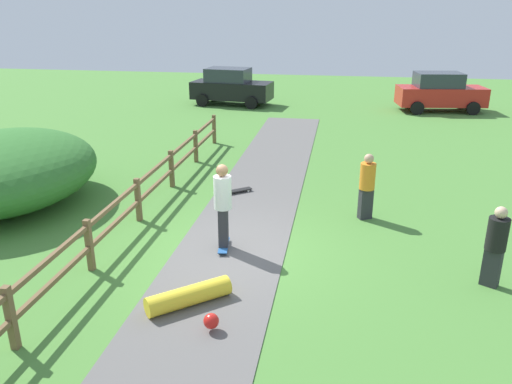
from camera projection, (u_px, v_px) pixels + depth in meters
ground_plane at (231, 251)px, 11.22m from camera, size 60.00×60.00×0.00m
asphalt_path at (231, 251)px, 11.22m from camera, size 2.40×28.00×0.02m
wooden_fence at (116, 215)px, 11.40m from camera, size 0.12×18.12×1.10m
bush_large at (5, 170)px, 13.49m from camera, size 4.49×5.39×1.95m
skater_riding at (223, 202)px, 10.93m from camera, size 0.43×0.82×1.93m
skater_fallen at (191, 298)px, 9.06m from camera, size 1.43×1.46×0.36m
skateboard_loose at (238, 190)px, 14.63m from camera, size 0.75×0.65×0.08m
bystander_orange at (367, 184)px, 12.62m from camera, size 0.51×0.51×1.68m
bystander_black at (496, 243)px, 9.56m from camera, size 0.52×0.52×1.62m
parked_car_black at (231, 87)px, 27.26m from camera, size 4.37×2.38×1.92m
parked_car_red at (440, 92)px, 25.57m from camera, size 4.39×2.44×1.92m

